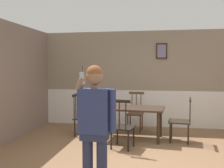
{
  "coord_description": "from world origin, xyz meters",
  "views": [
    {
      "loc": [
        0.26,
        -4.54,
        1.66
      ],
      "look_at": [
        -0.44,
        -0.47,
        1.41
      ],
      "focal_mm": 41.37,
      "sensor_mm": 36.0,
      "label": 1
    }
  ],
  "objects_px": {
    "chair_opposite_corner": "(182,120)",
    "person_figure": "(95,121)",
    "chair_at_table_head": "(122,126)",
    "chair_near_window": "(83,116)",
    "chair_by_doorway": "(135,112)",
    "dining_table": "(130,111)"
  },
  "relations": [
    {
      "from": "chair_by_doorway",
      "to": "person_figure",
      "type": "bearing_deg",
      "value": 91.66
    },
    {
      "from": "chair_at_table_head",
      "to": "person_figure",
      "type": "xyz_separation_m",
      "value": [
        -0.09,
        -1.98,
        0.5
      ]
    },
    {
      "from": "dining_table",
      "to": "chair_near_window",
      "type": "distance_m",
      "value": 1.2
    },
    {
      "from": "person_figure",
      "to": "chair_near_window",
      "type": "bearing_deg",
      "value": -66.09
    },
    {
      "from": "chair_near_window",
      "to": "chair_by_doorway",
      "type": "relative_size",
      "value": 1.01
    },
    {
      "from": "chair_near_window",
      "to": "person_figure",
      "type": "height_order",
      "value": "person_figure"
    },
    {
      "from": "chair_near_window",
      "to": "chair_at_table_head",
      "type": "xyz_separation_m",
      "value": [
        1.11,
        -0.91,
        0.0
      ]
    },
    {
      "from": "chair_at_table_head",
      "to": "person_figure",
      "type": "height_order",
      "value": "person_figure"
    },
    {
      "from": "dining_table",
      "to": "person_figure",
      "type": "bearing_deg",
      "value": -93.36
    },
    {
      "from": "chair_near_window",
      "to": "chair_by_doorway",
      "type": "bearing_deg",
      "value": 118.19
    },
    {
      "from": "chair_near_window",
      "to": "chair_by_doorway",
      "type": "xyz_separation_m",
      "value": [
        1.25,
        0.71,
        0.01
      ]
    },
    {
      "from": "person_figure",
      "to": "chair_at_table_head",
      "type": "bearing_deg",
      "value": -88.12
    },
    {
      "from": "dining_table",
      "to": "person_figure",
      "type": "xyz_separation_m",
      "value": [
        -0.16,
        -2.79,
        0.33
      ]
    },
    {
      "from": "chair_opposite_corner",
      "to": "person_figure",
      "type": "distance_m",
      "value": 3.04
    },
    {
      "from": "chair_near_window",
      "to": "chair_at_table_head",
      "type": "height_order",
      "value": "chair_at_table_head"
    },
    {
      "from": "dining_table",
      "to": "chair_at_table_head",
      "type": "distance_m",
      "value": 0.83
    },
    {
      "from": "chair_near_window",
      "to": "chair_by_doorway",
      "type": "distance_m",
      "value": 1.44
    },
    {
      "from": "dining_table",
      "to": "chair_near_window",
      "type": "xyz_separation_m",
      "value": [
        -1.18,
        0.1,
        -0.18
      ]
    },
    {
      "from": "chair_at_table_head",
      "to": "dining_table",
      "type": "bearing_deg",
      "value": 96.04
    },
    {
      "from": "chair_at_table_head",
      "to": "chair_opposite_corner",
      "type": "distance_m",
      "value": 1.44
    },
    {
      "from": "chair_near_window",
      "to": "chair_at_table_head",
      "type": "distance_m",
      "value": 1.43
    },
    {
      "from": "chair_at_table_head",
      "to": "person_figure",
      "type": "relative_size",
      "value": 0.61
    }
  ]
}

